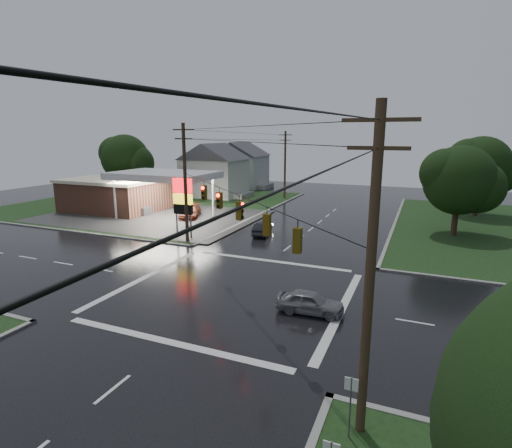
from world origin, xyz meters
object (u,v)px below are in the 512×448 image
at_px(car_crossing, 310,302).
at_px(tree_ne_far, 482,166).
at_px(utility_pole_n, 285,164).
at_px(house_near, 215,169).
at_px(tree_nw_behind, 126,158).
at_px(house_far, 240,164).
at_px(gas_station, 124,192).
at_px(tree_ne_near, 461,181).
at_px(pylon_sign, 183,198).
at_px(car_north, 262,228).
at_px(utility_pole_nw, 185,182).
at_px(car_pump, 190,212).
at_px(utility_pole_se, 370,274).

bearing_deg(car_crossing, tree_ne_far, -21.65).
xyz_separation_m(utility_pole_n, house_near, (-11.45, -2.00, -1.06)).
bearing_deg(tree_ne_far, tree_nw_behind, -175.51).
distance_m(house_near, tree_nw_behind, 14.33).
bearing_deg(house_near, house_far, 94.76).
distance_m(gas_station, tree_ne_near, 40.00).
bearing_deg(pylon_sign, car_north, 32.91).
bearing_deg(house_near, gas_station, -106.17).
bearing_deg(house_far, car_north, -61.53).
bearing_deg(gas_station, utility_pole_n, 48.53).
bearing_deg(car_north, pylon_sign, 22.84).
height_order(utility_pole_nw, tree_ne_near, utility_pole_nw).
relative_size(utility_pole_n, car_pump, 2.01).
bearing_deg(tree_ne_near, car_north, -158.16).
distance_m(utility_pole_nw, tree_ne_near, 26.74).
bearing_deg(utility_pole_nw, house_far, 107.92).
height_order(tree_nw_behind, tree_ne_far, tree_nw_behind).
bearing_deg(car_pump, gas_station, 155.81).
bearing_deg(gas_station, house_near, 73.83).
xyz_separation_m(tree_nw_behind, car_crossing, (39.26, -31.09, -5.53)).
distance_m(house_near, tree_ne_near, 37.80).
relative_size(car_crossing, car_pump, 0.73).
relative_size(utility_pole_nw, tree_ne_near, 1.22).
bearing_deg(utility_pole_n, house_near, -170.09).
relative_size(tree_nw_behind, car_pump, 1.91).
bearing_deg(car_north, house_far, -71.59).
distance_m(utility_pole_nw, house_far, 40.48).
distance_m(utility_pole_se, car_pump, 38.13).
bearing_deg(house_near, car_pump, -71.14).
relative_size(utility_pole_nw, car_crossing, 2.87).
height_order(pylon_sign, car_north, pylon_sign).
distance_m(tree_ne_near, car_pump, 29.86).
bearing_deg(utility_pole_se, house_near, 123.79).
distance_m(gas_station, house_near, 17.07).
height_order(tree_ne_far, car_crossing, tree_ne_far).
bearing_deg(utility_pole_se, car_pump, 130.77).
bearing_deg(house_far, utility_pole_se, -61.32).
bearing_deg(car_north, utility_pole_n, -86.57).
bearing_deg(house_near, tree_ne_near, -21.76).
relative_size(car_north, car_pump, 0.75).
relative_size(tree_ne_far, car_pump, 1.87).
distance_m(utility_pole_n, tree_nw_behind, 25.63).
bearing_deg(house_far, tree_nw_behind, -123.44).
bearing_deg(house_far, utility_pole_n, -38.77).
bearing_deg(tree_nw_behind, car_pump, -30.20).
xyz_separation_m(tree_ne_near, car_north, (-18.07, -7.24, -4.91)).
distance_m(utility_pole_n, tree_ne_far, 26.96).
bearing_deg(utility_pole_nw, pylon_sign, 135.00).
bearing_deg(tree_ne_near, pylon_sign, -154.99).
distance_m(utility_pole_nw, tree_nw_behind, 31.82).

